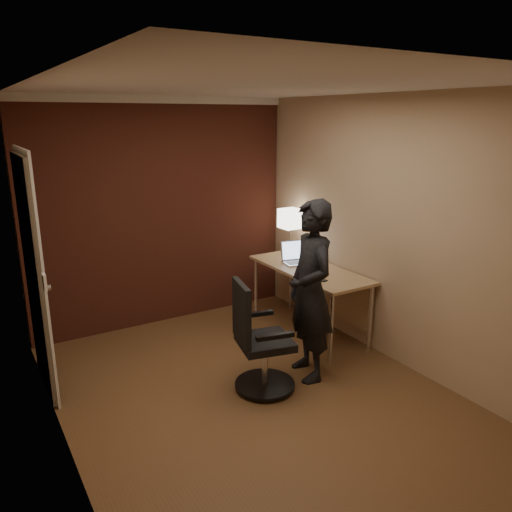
% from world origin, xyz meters
% --- Properties ---
extents(room, '(4.00, 4.00, 4.00)m').
position_xyz_m(room, '(-0.27, 1.54, 1.37)').
color(room, brown).
rests_on(room, ground).
extents(desk, '(0.60, 1.50, 0.73)m').
position_xyz_m(desk, '(1.25, 0.82, 0.60)').
color(desk, tan).
rests_on(desk, ground).
extents(desk_lamp, '(0.22, 0.22, 0.54)m').
position_xyz_m(desk_lamp, '(1.32, 1.39, 1.15)').
color(desk_lamp, silver).
rests_on(desk_lamp, desk).
extents(laptop, '(0.37, 0.32, 0.23)m').
position_xyz_m(laptop, '(1.20, 1.08, 0.79)').
color(laptop, silver).
rests_on(laptop, desk).
extents(mouse, '(0.07, 0.10, 0.03)m').
position_xyz_m(mouse, '(1.11, 0.61, 0.75)').
color(mouse, black).
rests_on(mouse, desk).
extents(phone, '(0.08, 0.12, 0.01)m').
position_xyz_m(phone, '(1.03, 0.43, 0.73)').
color(phone, black).
rests_on(phone, desk).
extents(wallet, '(0.12, 0.13, 0.02)m').
position_xyz_m(wallet, '(1.35, 0.86, 0.74)').
color(wallet, black).
rests_on(wallet, desk).
extents(office_chair, '(0.53, 0.59, 0.97)m').
position_xyz_m(office_chair, '(0.08, 0.06, 0.43)').
color(office_chair, black).
rests_on(office_chair, ground).
extents(person, '(0.51, 0.66, 1.62)m').
position_xyz_m(person, '(0.61, 0.05, 0.81)').
color(person, black).
rests_on(person, ground).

